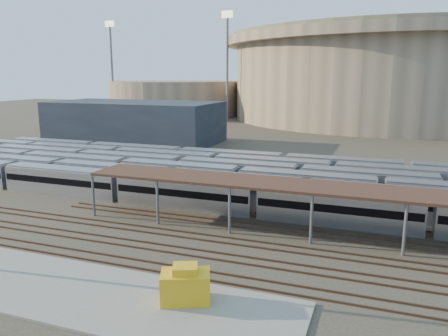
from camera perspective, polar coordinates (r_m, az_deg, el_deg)
ground at (r=49.51m, az=-9.90°, el=-7.59°), size 420.00×420.00×0.00m
apron at (r=41.57m, az=-26.78°, el=-12.53°), size 50.00×9.00×0.20m
subway_trains at (r=65.37m, az=-2.64°, el=-0.95°), size 129.41×23.90×3.60m
inspection_shed at (r=45.74m, az=17.32°, el=-3.07°), size 60.30×6.00×5.30m
empty_tracks at (r=45.51m, az=-13.07°, el=-9.39°), size 170.00×9.62×0.18m
stadium at (r=180.25m, az=20.90°, el=11.26°), size 124.00×124.00×32.50m
secondary_arena at (r=189.93m, az=-6.19°, el=9.11°), size 56.00×56.00×14.00m
service_building at (r=112.45m, az=-11.58°, el=5.94°), size 42.00×20.00×10.00m
floodlight_0 at (r=159.60m, az=0.41°, el=13.53°), size 4.00×1.00×38.40m
floodlight_1 at (r=193.66m, az=-14.45°, el=12.90°), size 4.00×1.00×38.40m
floodlight_3 at (r=203.10m, az=10.79°, el=13.01°), size 4.00×1.00×38.40m
yellow_equipment at (r=33.19m, az=-5.05°, el=-15.19°), size 4.16×3.44×2.23m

